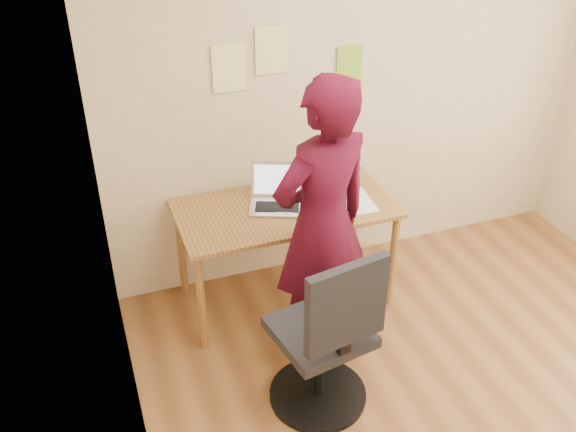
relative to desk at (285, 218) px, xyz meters
name	(u,v)px	position (x,y,z in m)	size (l,w,h in m)	color
room	(522,215)	(0.64, -1.38, 0.70)	(3.58, 3.58, 2.78)	brown
desk	(285,218)	(0.00, 0.00, 0.00)	(1.40, 0.70, 0.74)	#A07137
laptop	(277,197)	(-0.04, 0.05, 0.14)	(0.43, 0.41, 0.25)	#BAB9C1
paper_sheet	(354,201)	(0.44, -0.09, 0.09)	(0.23, 0.33, 0.00)	white
phone	(339,212)	(0.29, -0.18, 0.09)	(0.13, 0.15, 0.01)	black
wall_note_left	(229,68)	(-0.24, 0.36, 0.92)	(0.21, 0.00, 0.30)	#F1ED90
wall_note_mid	(272,50)	(0.04, 0.36, 1.00)	(0.21, 0.00, 0.30)	#F1ED90
wall_note_right	(349,64)	(0.57, 0.36, 0.85)	(0.18, 0.00, 0.24)	#82B929
office_chair	(327,344)	(-0.12, -0.99, -0.19)	(0.56, 0.57, 1.08)	black
person	(322,225)	(0.04, -0.51, 0.25)	(0.66, 0.43, 1.80)	#3E0819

